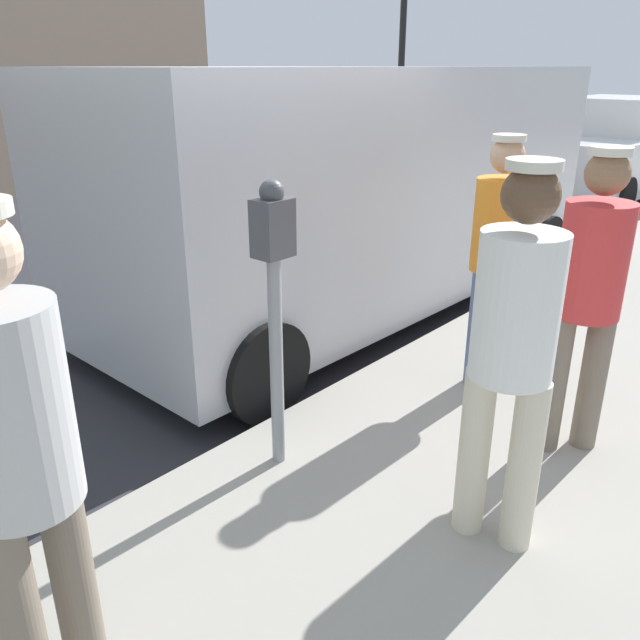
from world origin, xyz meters
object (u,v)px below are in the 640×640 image
(parked_van, at_px, (353,185))
(parking_meter_near, at_px, (274,280))
(pedestrian_in_gray, at_px, (17,454))
(pedestrian_in_white, at_px, (513,341))
(parked_sedan_ahead, at_px, (612,151))
(pedestrian_in_red, at_px, (589,288))
(traffic_light_corner, at_px, (375,6))
(pedestrian_in_orange, at_px, (498,248))

(parked_van, bearing_deg, parking_meter_near, -58.86)
(pedestrian_in_gray, bearing_deg, parking_meter_near, 107.37)
(pedestrian_in_gray, relative_size, pedestrian_in_white, 1.01)
(parking_meter_near, distance_m, parked_sedan_ahead, 10.18)
(pedestrian_in_red, xyz_separation_m, traffic_light_corner, (-9.45, 10.61, 2.42))
(parked_van, bearing_deg, parked_sedan_ahead, 91.32)
(pedestrian_in_gray, relative_size, pedestrian_in_red, 1.03)
(traffic_light_corner, bearing_deg, pedestrian_in_white, -50.65)
(traffic_light_corner, bearing_deg, pedestrian_in_red, -48.33)
(parking_meter_near, height_order, pedestrian_in_gray, pedestrian_in_gray)
(parked_sedan_ahead, bearing_deg, pedestrian_in_white, -73.93)
(parked_van, distance_m, parked_sedan_ahead, 7.56)
(pedestrian_in_red, relative_size, parked_van, 0.32)
(parking_meter_near, bearing_deg, pedestrian_in_orange, 77.22)
(pedestrian_in_white, height_order, traffic_light_corner, traffic_light_corner)
(pedestrian_in_gray, relative_size, pedestrian_in_orange, 1.05)
(parking_meter_near, bearing_deg, pedestrian_in_gray, -72.63)
(pedestrian_in_red, distance_m, pedestrian_in_orange, 0.87)
(pedestrian_in_white, bearing_deg, pedestrian_in_red, 92.62)
(pedestrian_in_white, bearing_deg, parked_van, 139.48)
(parking_meter_near, relative_size, pedestrian_in_white, 0.90)
(parking_meter_near, distance_m, parked_van, 2.90)
(pedestrian_in_white, xyz_separation_m, pedestrian_in_orange, (-0.78, 1.42, -0.04))
(pedestrian_in_white, xyz_separation_m, parked_sedan_ahead, (-2.83, 9.82, -0.37))
(parked_van, relative_size, traffic_light_corner, 1.01)
(parking_meter_near, distance_m, traffic_light_corner, 14.63)
(pedestrian_in_red, bearing_deg, pedestrian_in_white, -87.38)
(traffic_light_corner, bearing_deg, parked_sedan_ahead, -14.76)
(traffic_light_corner, bearing_deg, parking_meter_near, -54.73)
(pedestrian_in_red, height_order, pedestrian_in_white, pedestrian_in_white)
(pedestrian_in_white, distance_m, parked_sedan_ahead, 10.23)
(pedestrian_in_white, xyz_separation_m, traffic_light_corner, (-9.49, 11.58, 2.40))
(parking_meter_near, xyz_separation_m, pedestrian_in_orange, (0.37, 1.63, -0.10))
(pedestrian_in_gray, height_order, pedestrian_in_orange, pedestrian_in_gray)
(pedestrian_in_red, bearing_deg, pedestrian_in_gray, -103.59)
(pedestrian_in_gray, height_order, pedestrian_in_red, pedestrian_in_gray)
(pedestrian_in_orange, xyz_separation_m, parked_van, (-1.87, 0.85, 0.08))
(pedestrian_in_gray, distance_m, pedestrian_in_white, 1.84)
(parked_sedan_ahead, xyz_separation_m, traffic_light_corner, (-6.66, 1.75, 2.77))
(parking_meter_near, relative_size, parked_sedan_ahead, 0.34)
(pedestrian_in_red, xyz_separation_m, pedestrian_in_white, (0.04, -0.96, 0.03))
(parking_meter_near, height_order, parked_van, parked_van)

